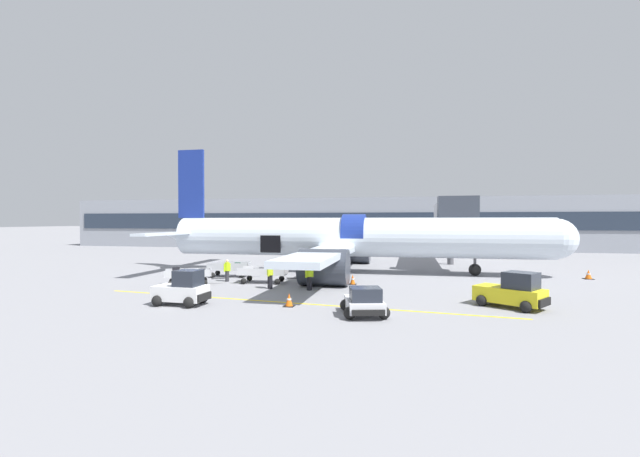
% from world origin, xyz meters
% --- Properties ---
extents(ground_plane, '(500.00, 500.00, 0.00)m').
position_xyz_m(ground_plane, '(0.00, 0.00, 0.00)').
color(ground_plane, gray).
extents(apron_marking_line, '(22.85, 3.09, 0.01)m').
position_xyz_m(apron_marking_line, '(-0.62, -11.08, 0.00)').
color(apron_marking_line, yellow).
rests_on(apron_marking_line, ground_plane).
extents(terminal_strip, '(98.06, 11.02, 7.65)m').
position_xyz_m(terminal_strip, '(0.00, 35.11, 3.82)').
color(terminal_strip, gray).
rests_on(terminal_strip, ground_plane).
extents(jet_bridge_stub, '(3.21, 14.08, 6.29)m').
position_xyz_m(jet_bridge_stub, '(9.45, 9.92, 4.77)').
color(jet_bridge_stub, '#4C4C51').
rests_on(jet_bridge_stub, ground_plane).
extents(airplane, '(33.65, 29.11, 10.53)m').
position_xyz_m(airplane, '(0.58, 2.34, 2.76)').
color(airplane, silver).
rests_on(airplane, ground_plane).
extents(baggage_tug_lead, '(2.43, 2.99, 1.32)m').
position_xyz_m(baggage_tug_lead, '(3.59, -13.25, 0.58)').
color(baggage_tug_lead, silver).
rests_on(baggage_tug_lead, ground_plane).
extents(baggage_tug_mid, '(2.74, 1.93, 1.78)m').
position_xyz_m(baggage_tug_mid, '(-5.69, -12.73, 0.74)').
color(baggage_tug_mid, white).
rests_on(baggage_tug_mid, ground_plane).
extents(baggage_tug_rear, '(3.47, 3.02, 1.79)m').
position_xyz_m(baggage_tug_rear, '(10.53, -10.03, 0.76)').
color(baggage_tug_rear, yellow).
rests_on(baggage_tug_rear, ground_plane).
extents(baggage_cart_loading, '(4.26, 2.11, 1.09)m').
position_xyz_m(baggage_cart_loading, '(-4.18, -4.56, 0.57)').
color(baggage_cart_loading, silver).
rests_on(baggage_cart_loading, ground_plane).
extents(baggage_cart_queued, '(4.14, 2.16, 1.10)m').
position_xyz_m(baggage_cart_queued, '(-7.76, -2.07, 0.54)').
color(baggage_cart_queued, '#B7BABF').
rests_on(baggage_cart_queued, ground_plane).
extents(baggage_cart_empty, '(3.77, 2.55, 1.18)m').
position_xyz_m(baggage_cart_empty, '(-8.79, -6.50, 0.56)').
color(baggage_cart_empty, '#B7BABF').
rests_on(baggage_cart_empty, ground_plane).
extents(ground_crew_loader_a, '(0.52, 0.56, 1.68)m').
position_xyz_m(ground_crew_loader_a, '(-0.11, -1.96, 0.88)').
color(ground_crew_loader_a, '#2D2D33').
rests_on(ground_crew_loader_a, ground_plane).
extents(ground_crew_loader_b, '(0.58, 0.58, 1.83)m').
position_xyz_m(ground_crew_loader_b, '(-1.34, -2.20, 0.96)').
color(ground_crew_loader_b, '#2D2D33').
rests_on(ground_crew_loader_b, ground_plane).
extents(ground_crew_driver, '(0.56, 0.56, 1.73)m').
position_xyz_m(ground_crew_driver, '(-0.45, -6.98, 0.91)').
color(ground_crew_driver, black).
rests_on(ground_crew_driver, ground_plane).
extents(ground_crew_supervisor, '(0.49, 0.49, 1.55)m').
position_xyz_m(ground_crew_supervisor, '(-6.96, -4.53, 0.82)').
color(ground_crew_supervisor, '#2D2D33').
rests_on(ground_crew_supervisor, ground_plane).
extents(ground_crew_helper, '(0.44, 0.62, 1.77)m').
position_xyz_m(ground_crew_helper, '(-3.00, -6.92, 0.93)').
color(ground_crew_helper, black).
rests_on(ground_crew_helper, ground_plane).
extents(ground_crew_marshal, '(0.57, 0.51, 1.68)m').
position_xyz_m(ground_crew_marshal, '(-2.18, -2.97, 0.88)').
color(ground_crew_marshal, '#2D2D33').
rests_on(ground_crew_marshal, ground_plane).
extents(safety_cone_nose, '(0.65, 0.65, 0.69)m').
position_xyz_m(safety_cone_nose, '(18.35, 2.09, 0.32)').
color(safety_cone_nose, black).
rests_on(safety_cone_nose, ground_plane).
extents(safety_cone_engine_left, '(0.52, 0.52, 0.66)m').
position_xyz_m(safety_cone_engine_left, '(-0.29, -12.00, 0.31)').
color(safety_cone_engine_left, black).
rests_on(safety_cone_engine_left, ground_plane).
extents(safety_cone_wingtip, '(0.50, 0.50, 0.68)m').
position_xyz_m(safety_cone_wingtip, '(1.84, -4.11, 0.32)').
color(safety_cone_wingtip, black).
rests_on(safety_cone_wingtip, ground_plane).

